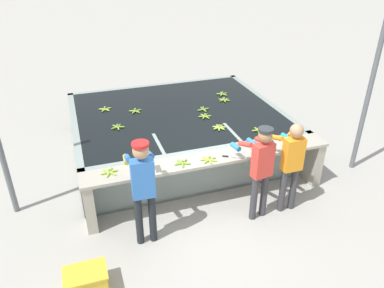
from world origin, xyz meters
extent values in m
plane|color=#A3A099|center=(0.00, 0.00, 0.00)|extent=(80.00, 80.00, 0.00)
cube|color=gray|center=(0.00, 2.23, 0.03)|extent=(4.23, 3.57, 0.06)
cube|color=gray|center=(0.00, 0.51, 0.45)|extent=(4.23, 0.12, 0.89)
cube|color=gray|center=(0.00, 3.96, 0.45)|extent=(4.23, 0.12, 0.89)
cube|color=gray|center=(-2.06, 2.23, 0.45)|extent=(0.12, 3.57, 0.89)
cube|color=gray|center=(2.06, 2.23, 0.45)|extent=(0.12, 3.57, 0.89)
cube|color=black|center=(0.00, 2.23, 0.47)|extent=(3.99, 3.33, 0.83)
cube|color=gray|center=(-0.71, 0.97, 0.45)|extent=(0.06, 0.80, 0.89)
cube|color=gray|center=(0.71, 0.97, 0.45)|extent=(0.06, 0.80, 0.89)
cube|color=#A8A393|center=(0.00, 0.23, 0.87)|extent=(4.23, 0.45, 0.05)
cube|color=#A8A393|center=(-2.02, 0.23, 0.42)|extent=(0.16, 0.41, 0.84)
cube|color=#A8A393|center=(2.02, 0.23, 0.42)|extent=(0.16, 0.41, 0.84)
cylinder|color=#1E2328|center=(-1.36, -0.38, 0.42)|extent=(0.11, 0.11, 0.83)
cylinder|color=#1E2328|center=(-1.16, -0.39, 0.42)|extent=(0.11, 0.11, 0.83)
cube|color=blue|center=(-1.26, -0.38, 1.13)|extent=(0.33, 0.18, 0.59)
sphere|color=tan|center=(-1.26, -0.38, 1.57)|extent=(0.23, 0.23, 0.23)
cylinder|color=red|center=(-1.26, -0.38, 1.67)|extent=(0.24, 0.24, 0.04)
cylinder|color=blue|center=(-1.41, -0.12, 1.34)|extent=(0.09, 0.31, 0.18)
cylinder|color=gold|center=(-1.40, 0.13, 1.18)|extent=(0.09, 0.20, 0.08)
cylinder|color=blue|center=(-1.09, -0.14, 1.34)|extent=(0.09, 0.31, 0.18)
cylinder|color=gold|center=(-1.08, 0.11, 1.18)|extent=(0.09, 0.20, 0.08)
cylinder|color=#38383D|center=(0.49, -0.41, 0.40)|extent=(0.11, 0.11, 0.80)
cylinder|color=#38383D|center=(0.69, -0.38, 0.40)|extent=(0.11, 0.11, 0.80)
cube|color=#DB3D33|center=(0.59, -0.39, 1.08)|extent=(0.34, 0.22, 0.56)
sphere|color=#9E704C|center=(0.59, -0.39, 1.50)|extent=(0.22, 0.22, 0.22)
cylinder|color=#282D33|center=(0.59, -0.39, 1.60)|extent=(0.23, 0.23, 0.04)
cylinder|color=#DB3D33|center=(0.39, -0.17, 1.28)|extent=(0.13, 0.32, 0.18)
cylinder|color=teal|center=(0.35, 0.07, 1.11)|extent=(0.12, 0.21, 0.08)
cylinder|color=#DB3D33|center=(0.71, -0.12, 1.28)|extent=(0.13, 0.32, 0.18)
cylinder|color=teal|center=(0.66, 0.13, 1.11)|extent=(0.12, 0.21, 0.08)
cylinder|color=#38383D|center=(1.04, -0.37, 0.39)|extent=(0.11, 0.11, 0.79)
cylinder|color=#38383D|center=(1.24, -0.37, 0.39)|extent=(0.11, 0.11, 0.79)
cube|color=orange|center=(1.14, -0.37, 1.07)|extent=(0.32, 0.17, 0.56)
sphere|color=tan|center=(1.14, -0.37, 1.48)|extent=(0.21, 0.21, 0.21)
cylinder|color=orange|center=(0.98, -0.12, 1.26)|extent=(0.08, 0.31, 0.18)
cylinder|color=#1EA3AD|center=(0.98, 0.13, 1.09)|extent=(0.08, 0.20, 0.08)
cylinder|color=orange|center=(1.30, -0.12, 1.26)|extent=(0.08, 0.31, 0.18)
cylinder|color=#1EA3AD|center=(1.30, 0.13, 1.09)|extent=(0.08, 0.20, 0.08)
ellipsoid|color=#7FAD33|center=(-0.87, 2.49, 0.91)|extent=(0.17, 0.09, 0.04)
ellipsoid|color=#7FAD33|center=(-0.86, 2.43, 0.91)|extent=(0.13, 0.16, 0.04)
ellipsoid|color=#7FAD33|center=(-0.79, 2.43, 0.91)|extent=(0.12, 0.16, 0.04)
ellipsoid|color=#7FAD33|center=(-0.77, 2.49, 0.91)|extent=(0.17, 0.08, 0.04)
ellipsoid|color=#7FAD33|center=(-0.82, 2.53, 0.91)|extent=(0.04, 0.17, 0.04)
cylinder|color=tan|center=(-0.82, 2.47, 0.94)|extent=(0.03, 0.03, 0.04)
ellipsoid|color=#75A333|center=(1.16, 2.40, 0.91)|extent=(0.06, 0.17, 0.04)
ellipsoid|color=#75A333|center=(1.21, 2.42, 0.91)|extent=(0.15, 0.14, 0.04)
ellipsoid|color=#75A333|center=(1.22, 2.48, 0.91)|extent=(0.17, 0.09, 0.04)
ellipsoid|color=#75A333|center=(1.18, 2.51, 0.91)|extent=(0.06, 0.17, 0.04)
ellipsoid|color=#75A333|center=(1.13, 2.49, 0.91)|extent=(0.15, 0.14, 0.04)
ellipsoid|color=#75A333|center=(1.12, 2.44, 0.91)|extent=(0.17, 0.09, 0.04)
cylinder|color=tan|center=(1.17, 2.46, 0.94)|extent=(0.03, 0.03, 0.04)
ellipsoid|color=#75A333|center=(-1.23, 1.82, 0.91)|extent=(0.17, 0.08, 0.04)
ellipsoid|color=#75A333|center=(-1.26, 1.88, 0.91)|extent=(0.12, 0.16, 0.04)
ellipsoid|color=#75A333|center=(-1.32, 1.87, 0.91)|extent=(0.13, 0.16, 0.04)
ellipsoid|color=#75A333|center=(-1.34, 1.81, 0.91)|extent=(0.17, 0.09, 0.04)
ellipsoid|color=#75A333|center=(-1.29, 1.78, 0.91)|extent=(0.04, 0.17, 0.04)
cylinder|color=tan|center=(-1.29, 1.83, 0.94)|extent=(0.03, 0.03, 0.04)
ellipsoid|color=#9EC642|center=(-1.46, 2.79, 0.91)|extent=(0.17, 0.09, 0.04)
ellipsoid|color=#9EC642|center=(-1.44, 2.73, 0.91)|extent=(0.13, 0.16, 0.04)
ellipsoid|color=#9EC642|center=(-1.37, 2.73, 0.91)|extent=(0.13, 0.16, 0.04)
ellipsoid|color=#9EC642|center=(-1.35, 2.79, 0.91)|extent=(0.17, 0.09, 0.04)
ellipsoid|color=#9EC642|center=(-1.40, 2.83, 0.91)|extent=(0.04, 0.17, 0.04)
cylinder|color=tan|center=(-1.41, 2.77, 0.94)|extent=(0.03, 0.03, 0.04)
ellipsoid|color=#75A333|center=(0.49, 2.10, 0.91)|extent=(0.17, 0.05, 0.04)
ellipsoid|color=#75A333|center=(0.55, 2.05, 0.91)|extent=(0.05, 0.17, 0.04)
ellipsoid|color=#75A333|center=(0.60, 2.11, 0.91)|extent=(0.17, 0.05, 0.04)
ellipsoid|color=#75A333|center=(0.54, 2.16, 0.91)|extent=(0.05, 0.17, 0.04)
cylinder|color=tan|center=(0.55, 2.10, 0.94)|extent=(0.03, 0.03, 0.04)
ellipsoid|color=#9EC642|center=(0.48, 1.18, 0.91)|extent=(0.17, 0.08, 0.04)
ellipsoid|color=#9EC642|center=(0.51, 1.14, 0.91)|extent=(0.10, 0.17, 0.04)
ellipsoid|color=#9EC642|center=(0.56, 1.15, 0.91)|extent=(0.11, 0.17, 0.04)
ellipsoid|color=#9EC642|center=(0.59, 1.18, 0.91)|extent=(0.17, 0.07, 0.04)
ellipsoid|color=#9EC642|center=(0.57, 1.23, 0.91)|extent=(0.15, 0.14, 0.04)
ellipsoid|color=#9EC642|center=(0.53, 1.25, 0.91)|extent=(0.04, 0.17, 0.04)
ellipsoid|color=#9EC642|center=(0.49, 1.23, 0.91)|extent=(0.16, 0.13, 0.04)
cylinder|color=tan|center=(0.53, 1.19, 0.94)|extent=(0.03, 0.03, 0.04)
ellipsoid|color=#7FAD33|center=(1.18, 0.90, 0.91)|extent=(0.06, 0.17, 0.04)
ellipsoid|color=#7FAD33|center=(1.13, 0.86, 0.91)|extent=(0.17, 0.06, 0.04)
ellipsoid|color=#7FAD33|center=(1.16, 0.80, 0.91)|extent=(0.11, 0.17, 0.04)
ellipsoid|color=#7FAD33|center=(1.23, 0.81, 0.91)|extent=(0.15, 0.14, 0.04)
ellipsoid|color=#7FAD33|center=(1.23, 0.87, 0.91)|extent=(0.17, 0.11, 0.04)
cylinder|color=tan|center=(1.19, 0.85, 0.94)|extent=(0.03, 0.03, 0.04)
ellipsoid|color=#75A333|center=(0.48, 1.71, 0.91)|extent=(0.09, 0.17, 0.04)
ellipsoid|color=#75A333|center=(0.51, 1.75, 0.91)|extent=(0.17, 0.06, 0.04)
ellipsoid|color=#75A333|center=(0.49, 1.81, 0.91)|extent=(0.13, 0.15, 0.04)
ellipsoid|color=#75A333|center=(0.44, 1.81, 0.91)|extent=(0.09, 0.17, 0.04)
ellipsoid|color=#75A333|center=(0.40, 1.77, 0.91)|extent=(0.17, 0.06, 0.04)
ellipsoid|color=#75A333|center=(0.42, 1.72, 0.91)|extent=(0.13, 0.15, 0.04)
cylinder|color=tan|center=(0.46, 1.76, 0.94)|extent=(0.03, 0.03, 0.04)
ellipsoid|color=#75A333|center=(1.30, 2.76, 0.91)|extent=(0.12, 0.16, 0.04)
ellipsoid|color=#75A333|center=(1.32, 2.82, 0.91)|extent=(0.17, 0.08, 0.04)
ellipsoid|color=#75A333|center=(1.28, 2.86, 0.91)|extent=(0.05, 0.17, 0.04)
ellipsoid|color=#75A333|center=(1.22, 2.83, 0.91)|extent=(0.17, 0.10, 0.04)
ellipsoid|color=#75A333|center=(1.24, 2.76, 0.91)|extent=(0.14, 0.15, 0.04)
cylinder|color=tan|center=(1.27, 2.81, 0.94)|extent=(0.03, 0.03, 0.04)
ellipsoid|color=#9EC642|center=(-1.71, 0.27, 0.91)|extent=(0.17, 0.06, 0.04)
ellipsoid|color=#9EC642|center=(-1.67, 0.23, 0.91)|extent=(0.10, 0.17, 0.04)
ellipsoid|color=#9EC642|center=(-1.62, 0.24, 0.91)|extent=(0.13, 0.16, 0.04)
ellipsoid|color=#9EC642|center=(-1.60, 0.29, 0.91)|extent=(0.17, 0.06, 0.04)
ellipsoid|color=#9EC642|center=(-1.63, 0.33, 0.91)|extent=(0.10, 0.17, 0.04)
ellipsoid|color=#9EC642|center=(-1.68, 0.32, 0.91)|extent=(0.13, 0.16, 0.04)
cylinder|color=tan|center=(-1.65, 0.28, 0.95)|extent=(0.03, 0.03, 0.04)
ellipsoid|color=#9EC642|center=(-0.10, 0.20, 0.91)|extent=(0.10, 0.17, 0.04)
ellipsoid|color=#9EC642|center=(-0.13, 0.16, 0.91)|extent=(0.17, 0.08, 0.04)
ellipsoid|color=#9EC642|center=(-0.12, 0.11, 0.91)|extent=(0.16, 0.13, 0.04)
ellipsoid|color=#9EC642|center=(-0.08, 0.09, 0.91)|extent=(0.04, 0.17, 0.04)
ellipsoid|color=#9EC642|center=(-0.04, 0.11, 0.91)|extent=(0.15, 0.14, 0.04)
ellipsoid|color=#9EC642|center=(-0.03, 0.16, 0.91)|extent=(0.17, 0.07, 0.04)
ellipsoid|color=#9EC642|center=(-0.06, 0.20, 0.91)|extent=(0.11, 0.17, 0.04)
cylinder|color=tan|center=(-0.08, 0.15, 0.95)|extent=(0.03, 0.03, 0.04)
ellipsoid|color=#7FAD33|center=(-0.54, 0.23, 0.91)|extent=(0.10, 0.17, 0.04)
ellipsoid|color=#7FAD33|center=(-0.57, 0.18, 0.91)|extent=(0.17, 0.05, 0.04)
ellipsoid|color=#7FAD33|center=(-0.53, 0.13, 0.91)|extent=(0.07, 0.17, 0.04)
ellipsoid|color=#7FAD33|center=(-0.47, 0.15, 0.91)|extent=(0.17, 0.12, 0.04)
ellipsoid|color=#7FAD33|center=(-0.47, 0.22, 0.91)|extent=(0.15, 0.14, 0.04)
cylinder|color=tan|center=(-0.52, 0.18, 0.95)|extent=(0.03, 0.03, 0.04)
cube|color=silver|center=(0.99, 0.21, 0.90)|extent=(0.20, 0.10, 0.00)
cube|color=black|center=(0.81, 0.14, 0.90)|extent=(0.10, 0.06, 0.02)
cube|color=silver|center=(0.40, 0.08, 0.90)|extent=(0.19, 0.12, 0.00)
cube|color=black|center=(0.22, 0.17, 0.90)|extent=(0.10, 0.07, 0.02)
cube|color=gold|center=(-2.20, -1.03, 0.15)|extent=(0.52, 0.36, 0.30)
cube|color=gold|center=(-2.20, -1.03, 0.31)|extent=(0.55, 0.39, 0.02)
cylinder|color=slate|center=(3.11, 0.38, 1.60)|extent=(0.09, 0.09, 3.20)
camera|label=1|loc=(-1.99, -4.67, 4.01)|focal=35.00mm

